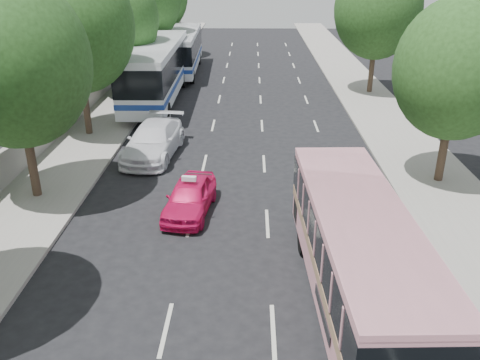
{
  "coord_description": "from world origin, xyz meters",
  "views": [
    {
      "loc": [
        0.35,
        -12.84,
        9.24
      ],
      "look_at": [
        -0.04,
        4.4,
        1.6
      ],
      "focal_mm": 38.0,
      "sensor_mm": 36.0,
      "label": 1
    }
  ],
  "objects_px": {
    "tour_coach_front": "(156,67)",
    "white_pickup": "(154,140)",
    "pink_taxi": "(190,197)",
    "pink_bus": "(358,248)",
    "tour_coach_rear": "(183,48)"
  },
  "relations": [
    {
      "from": "white_pickup",
      "to": "pink_taxi",
      "type": "bearing_deg",
      "value": -62.28
    },
    {
      "from": "pink_bus",
      "to": "pink_taxi",
      "type": "relative_size",
      "value": 2.44
    },
    {
      "from": "white_pickup",
      "to": "tour_coach_rear",
      "type": "height_order",
      "value": "tour_coach_rear"
    },
    {
      "from": "pink_taxi",
      "to": "white_pickup",
      "type": "bearing_deg",
      "value": 118.96
    },
    {
      "from": "pink_bus",
      "to": "tour_coach_front",
      "type": "height_order",
      "value": "tour_coach_front"
    },
    {
      "from": "white_pickup",
      "to": "tour_coach_rear",
      "type": "bearing_deg",
      "value": 98.4
    },
    {
      "from": "pink_taxi",
      "to": "tour_coach_front",
      "type": "distance_m",
      "value": 16.94
    },
    {
      "from": "pink_taxi",
      "to": "pink_bus",
      "type": "bearing_deg",
      "value": -40.07
    },
    {
      "from": "white_pickup",
      "to": "tour_coach_rear",
      "type": "xyz_separation_m",
      "value": [
        -1.0,
        19.8,
        1.27
      ]
    },
    {
      "from": "pink_bus",
      "to": "tour_coach_rear",
      "type": "distance_m",
      "value": 32.8
    },
    {
      "from": "white_pickup",
      "to": "tour_coach_front",
      "type": "relative_size",
      "value": 0.42
    },
    {
      "from": "tour_coach_front",
      "to": "pink_taxi",
      "type": "bearing_deg",
      "value": -76.97
    },
    {
      "from": "tour_coach_front",
      "to": "tour_coach_rear",
      "type": "bearing_deg",
      "value": 85.8
    },
    {
      "from": "tour_coach_front",
      "to": "white_pickup",
      "type": "bearing_deg",
      "value": -82.26
    },
    {
      "from": "pink_bus",
      "to": "tour_coach_front",
      "type": "distance_m",
      "value": 23.95
    }
  ]
}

